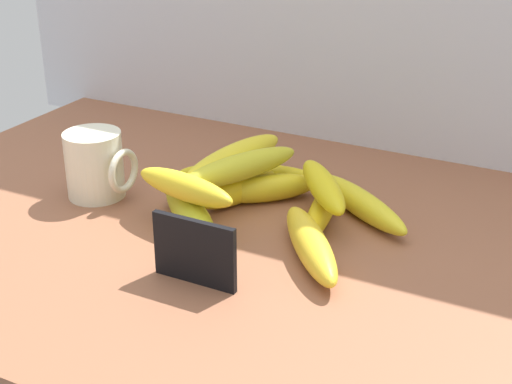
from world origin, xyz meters
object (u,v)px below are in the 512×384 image
Objects in this scene: banana_4 at (266,188)px; banana_6 at (190,213)px; banana_3 at (238,189)px; banana_8 at (323,186)px; banana_1 at (323,208)px; banana_10 at (185,187)px; banana_2 at (361,203)px; coffee_mug at (96,165)px; banana_9 at (240,167)px; banana_5 at (245,174)px; chalkboard_sign at (195,254)px; banana_7 at (234,158)px; banana_0 at (311,244)px.

banana_4 is 13.44cm from banana_6.
banana_3 is 13.56cm from banana_8.
banana_6 reaches higher than banana_1.
banana_8 is 18.98cm from banana_10.
banana_2 is 1.22× the size of banana_8.
coffee_mug reaches higher than banana_6.
banana_9 is (-16.61, -5.20, 4.24)cm from banana_2.
banana_3 is at bearing -71.53° from banana_5.
chalkboard_sign is at bearing -75.99° from banana_9.
banana_1 is at bearing -141.45° from banana_2.
chalkboard_sign is 22.91cm from banana_3.
banana_8 is (14.55, -1.10, -1.10)cm from banana_7.
banana_5 is at bearing 160.98° from banana_1.
banana_5 is 1.02× the size of banana_9.
chalkboard_sign is 0.55× the size of banana_1.
banana_5 is 1.26× the size of banana_10.
banana_2 is at bearing 35.78° from banana_10.
banana_4 is at bearing 33.11° from banana_3.
banana_7 is (18.38, 8.99, 1.29)cm from coffee_mug.
banana_8 is (15.27, 10.30, 3.07)cm from banana_6.
banana_2 is (4.35, 3.47, 0.26)cm from banana_1.
chalkboard_sign is 0.53× the size of banana_7.
banana_8 is (-4.30, -3.85, 3.28)cm from banana_2.
banana_0 is 11.57cm from banana_8.
banana_4 is 0.76× the size of banana_5.
banana_2 is 19.54cm from banana_7.
chalkboard_sign reaches higher than banana_9.
banana_2 is at bearing 35.89° from banana_6.
banana_9 is at bearing -47.62° from banana_7.
banana_4 is 14.47cm from banana_10.
banana_8 is at bearing -138.10° from banana_2.
coffee_mug is 0.50× the size of banana_1.
banana_3 reaches higher than banana_2.
banana_2 is 1.37× the size of banana_3.
banana_0 reaches higher than banana_1.
banana_3 is 11.37cm from banana_10.
banana_7 reaches higher than banana_5.
banana_8 reaches higher than banana_1.
coffee_mug reaches higher than banana_4.
banana_9 is at bearing -173.77° from banana_8.
banana_3 is 10.28cm from banana_6.
banana_5 is 1.21× the size of banana_8.
banana_10 is at bearing -103.76° from banana_3.
banana_2 reaches higher than banana_5.
banana_0 is 19.25cm from banana_3.
chalkboard_sign is 24.62cm from banana_7.
banana_10 is (-5.93, -12.56, 4.05)cm from banana_4.
chalkboard_sign is at bearing -55.64° from banana_6.
banana_3 is 0.91× the size of banana_10.
banana_9 reaches higher than banana_0.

